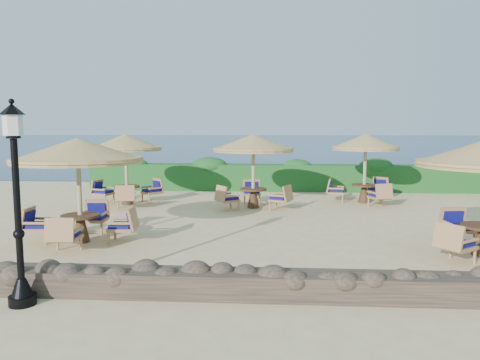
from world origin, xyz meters
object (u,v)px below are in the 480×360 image
lamp_post (18,213)px  cafe_set_4 (365,155)px  cafe_set_3 (253,154)px  cafe_set_2 (126,155)px  cafe_set_0 (78,167)px

lamp_post → cafe_set_4: 13.32m
lamp_post → cafe_set_3: bearing=69.8°
cafe_set_2 → cafe_set_4: same height
cafe_set_2 → cafe_set_4: (8.99, 1.00, -0.03)m
cafe_set_0 → cafe_set_4: same height
lamp_post → cafe_set_2: size_ratio=1.19×
lamp_post → cafe_set_2: (-1.29, 9.87, 0.33)m
cafe_set_3 → cafe_set_4: (4.22, 1.41, -0.09)m
cafe_set_3 → cafe_set_4: size_ratio=1.07×
cafe_set_2 → cafe_set_3: same height
cafe_set_2 → cafe_set_4: bearing=6.4°
cafe_set_3 → lamp_post: bearing=-110.2°
cafe_set_0 → cafe_set_2: bearing=95.8°
cafe_set_3 → cafe_set_0: bearing=-128.3°
lamp_post → cafe_set_3: (3.48, 9.47, 0.38)m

